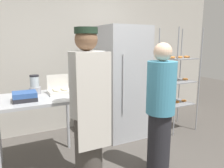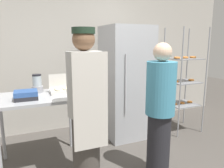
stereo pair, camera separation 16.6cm
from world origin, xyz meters
The scene contains 9 objects.
back_wall centered at (0.00, 2.28, 1.42)m, with size 6.40×0.12×2.84m, color #B7B2A8.
refrigerator centered at (0.58, 1.51, 0.93)m, with size 0.73×0.78×1.86m.
baking_rack centered at (1.61, 1.27, 0.92)m, with size 0.57×0.50×1.85m.
prep_counter centered at (-0.88, 1.09, 0.82)m, with size 1.01×0.75×0.94m.
donut_box centered at (-0.58, 1.13, 0.98)m, with size 0.29×0.20×0.24m.
blender_pitcher centered at (-0.86, 1.29, 1.05)m, with size 0.15×0.15×0.25m.
binder_stack centered at (-1.02, 0.97, 0.99)m, with size 0.27×0.24×0.10m.
person_baker centered at (-0.46, 0.41, 0.91)m, with size 0.37×0.39×1.75m.
person_customer centered at (0.40, 0.29, 0.82)m, with size 0.34×0.34×1.60m.
Camera 2 is at (-1.08, -1.73, 1.62)m, focal length 35.00 mm.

